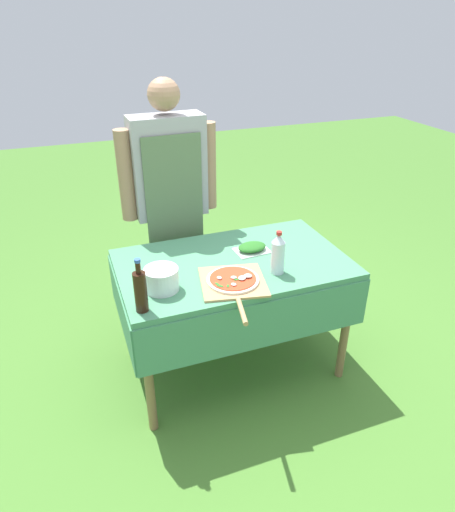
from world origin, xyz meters
name	(u,v)px	position (x,y,z in m)	size (l,w,h in m)	color
ground_plane	(232,363)	(0.00, 0.00, 0.00)	(12.00, 12.00, 0.00)	#477A2D
prep_table	(233,276)	(0.00, 0.00, 0.65)	(1.29, 0.79, 0.75)	#478960
person_cook	(170,191)	(-0.20, 0.60, 0.98)	(0.62, 0.21, 1.66)	#4C4C51
pizza_on_peel	(233,282)	(-0.08, -0.22, 0.76)	(0.39, 0.55, 0.05)	tan
oil_bottle	(141,291)	(-0.57, -0.29, 0.85)	(0.06, 0.06, 0.27)	black
water_bottle	(278,254)	(0.18, -0.19, 0.86)	(0.07, 0.07, 0.24)	silver
herb_container	(252,248)	(0.15, 0.08, 0.77)	(0.21, 0.16, 0.05)	silver
mixing_tub	(162,279)	(-0.44, -0.15, 0.80)	(0.17, 0.17, 0.12)	silver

